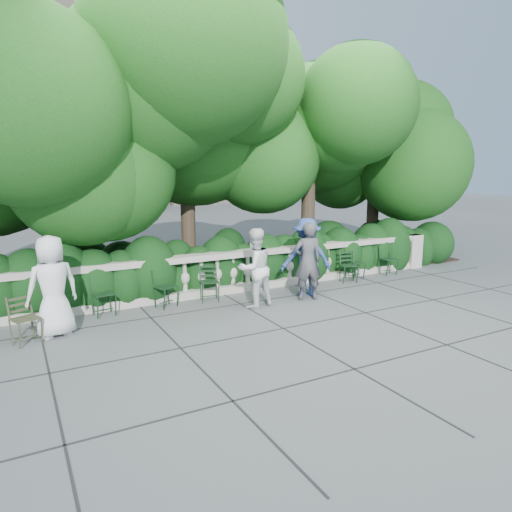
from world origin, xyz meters
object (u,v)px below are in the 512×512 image
chair_weathered (31,346)px  person_woman_grey (308,261)px  chair_a (171,308)px  chair_b (107,317)px  chair_f (350,283)px  person_older_blue (306,257)px  chair_d (358,280)px  person_casual_man (255,268)px  person_businessman (53,286)px  chair_c (211,303)px  chair_e (391,276)px

chair_weathered → person_woman_grey: person_woman_grey is taller
chair_a → person_woman_grey: 3.19m
chair_a → chair_b: (-1.31, 0.04, 0.00)m
chair_f → person_woman_grey: 2.16m
chair_b → person_older_blue: size_ratio=0.46×
chair_a → person_woman_grey: person_woman_grey is taller
chair_d → person_casual_man: bearing=-170.6°
person_businessman → person_casual_man: person_businessman is taller
chair_b → chair_c: (2.22, -0.06, 0.00)m
chair_weathered → person_older_blue: person_older_blue is taller
chair_weathered → person_woman_grey: (5.68, 0.11, 0.89)m
chair_b → chair_weathered: same height
chair_weathered → chair_f: bearing=-15.4°
person_businessman → person_woman_grey: 5.26m
chair_c → chair_d: bearing=15.5°
chair_c → chair_e: size_ratio=1.00×
chair_a → person_older_blue: size_ratio=0.46×
person_casual_man → chair_weathered: bearing=-6.4°
chair_c → chair_b: bearing=-167.3°
chair_b → person_woman_grey: 4.44m
chair_a → person_woman_grey: bearing=-36.0°
chair_b → chair_f: (6.11, -0.15, 0.00)m
chair_b → chair_e: size_ratio=1.00×
chair_d → chair_weathered: bearing=-175.8°
chair_b → chair_weathered: (-1.41, -0.96, 0.00)m
chair_b → chair_d: (6.53, 0.02, 0.00)m
chair_f → person_casual_man: 3.32m
chair_f → person_businessman: 7.17m
chair_b → chair_c: size_ratio=1.00×
chair_e → person_casual_man: 4.87m
chair_d → chair_e: size_ratio=1.00×
chair_e → person_woman_grey: (-3.43, -0.84, 0.89)m
chair_a → person_casual_man: size_ratio=0.49×
chair_c → chair_f: 3.89m
chair_d → person_casual_man: person_casual_man is taller
chair_b → chair_d: bearing=-8.0°
chair_c → person_woman_grey: (2.04, -0.78, 0.89)m
person_woman_grey → person_casual_man: (-1.31, 0.09, -0.04)m
chair_d → person_older_blue: (-2.07, -0.53, 0.91)m
chair_a → chair_d: size_ratio=1.00×
chair_c → person_businessman: bearing=-155.6°
person_casual_man → person_woman_grey: bearing=166.9°
chair_b → chair_weathered: 1.71m
chair_b → person_casual_man: 3.17m
person_woman_grey → chair_e: bearing=-151.7°
chair_a → person_casual_man: bearing=-44.2°
chair_a → chair_e: bearing=-20.4°
person_casual_man → chair_f: bearing=-178.3°
chair_weathered → person_older_blue: bearing=-17.2°
chair_a → person_businessman: size_ratio=0.46×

